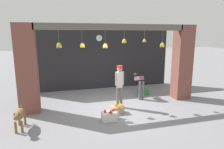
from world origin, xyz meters
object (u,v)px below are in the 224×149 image
(worker_stooping, at_px, (139,82))
(shopkeeper, at_px, (120,83))
(fruit_crate_apples, at_px, (109,116))
(wall_clock, at_px, (99,38))
(dog, at_px, (19,115))
(fruit_crate_oranges, at_px, (117,109))
(produce_box_green, at_px, (143,92))
(water_bottle, at_px, (118,114))

(worker_stooping, bearing_deg, shopkeeper, -144.20)
(worker_stooping, xyz_separation_m, fruit_crate_apples, (-1.92, -1.98, -0.56))
(wall_clock, bearing_deg, dog, -130.03)
(shopkeeper, xyz_separation_m, worker_stooping, (1.22, 0.89, -0.27))
(dog, distance_m, fruit_crate_oranges, 3.27)
(shopkeeper, bearing_deg, worker_stooping, -138.96)
(worker_stooping, bearing_deg, dog, -158.56)
(fruit_crate_oranges, relative_size, produce_box_green, 1.00)
(shopkeeper, xyz_separation_m, fruit_crate_apples, (-0.70, -1.09, -0.83))
(shopkeeper, distance_m, produce_box_green, 2.22)
(shopkeeper, relative_size, produce_box_green, 3.65)
(worker_stooping, xyz_separation_m, produce_box_green, (0.39, 0.39, -0.59))
(produce_box_green, xyz_separation_m, water_bottle, (-1.96, -2.25, 0.00))
(shopkeeper, height_order, worker_stooping, shopkeeper)
(water_bottle, bearing_deg, fruit_crate_oranges, 76.48)
(dog, height_order, fruit_crate_oranges, dog)
(dog, relative_size, shopkeeper, 0.61)
(produce_box_green, bearing_deg, fruit_crate_oranges, -135.57)
(shopkeeper, distance_m, fruit_crate_oranges, 1.03)
(fruit_crate_oranges, distance_m, water_bottle, 0.45)
(worker_stooping, distance_m, fruit_crate_oranges, 2.14)
(produce_box_green, bearing_deg, worker_stooping, -135.01)
(worker_stooping, height_order, produce_box_green, worker_stooping)
(dog, relative_size, fruit_crate_apples, 2.10)
(fruit_crate_oranges, bearing_deg, produce_box_green, 44.43)
(shopkeeper, xyz_separation_m, produce_box_green, (1.61, 1.28, -0.86))
(produce_box_green, bearing_deg, water_bottle, -131.03)
(shopkeeper, height_order, fruit_crate_apples, shopkeeper)
(water_bottle, height_order, wall_clock, wall_clock)
(worker_stooping, bearing_deg, wall_clock, 123.59)
(dog, height_order, wall_clock, wall_clock)
(worker_stooping, relative_size, water_bottle, 3.66)
(fruit_crate_oranges, xyz_separation_m, fruit_crate_apples, (-0.45, -0.54, 0.01))
(worker_stooping, bearing_deg, water_bottle, -130.52)
(fruit_crate_apples, distance_m, wall_clock, 4.77)
(water_bottle, bearing_deg, dog, -179.83)
(dog, bearing_deg, fruit_crate_apples, 89.01)
(fruit_crate_apples, xyz_separation_m, produce_box_green, (2.31, 2.37, -0.03))
(wall_clock, bearing_deg, shopkeeper, -86.81)
(produce_box_green, relative_size, water_bottle, 1.55)
(fruit_crate_oranges, height_order, produce_box_green, fruit_crate_oranges)
(fruit_crate_oranges, bearing_deg, wall_clock, 88.59)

